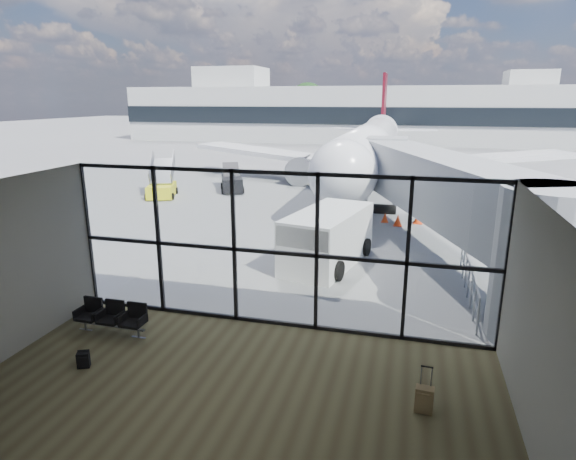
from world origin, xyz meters
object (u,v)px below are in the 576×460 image
at_px(backpack, 83,360).
at_px(suitcase, 424,400).
at_px(seating_row, 113,315).
at_px(airliner, 370,146).
at_px(service_van, 326,238).
at_px(belt_loader, 232,183).
at_px(mobile_stairs, 162,188).

xyz_separation_m(backpack, suitcase, (8.01, 0.31, 0.10)).
bearing_deg(seating_row, backpack, -77.28).
xyz_separation_m(airliner, service_van, (0.31, -20.63, -1.63)).
bearing_deg(service_van, belt_loader, 136.14).
relative_size(seating_row, suitcase, 2.03).
distance_m(seating_row, mobile_stairs, 19.64).
bearing_deg(mobile_stairs, backpack, -86.20).
height_order(backpack, mobile_stairs, mobile_stairs).
bearing_deg(seating_row, airliner, 81.77).
xyz_separation_m(backpack, service_van, (4.35, 9.03, 0.88)).
bearing_deg(belt_loader, suitcase, -83.98).
distance_m(suitcase, mobile_stairs, 25.54).
xyz_separation_m(backpack, mobile_stairs, (-8.69, 19.62, 0.36)).
height_order(airliner, service_van, airliner).
bearing_deg(seating_row, suitcase, -9.46).
bearing_deg(airliner, suitcase, -82.57).
distance_m(service_van, mobile_stairs, 16.81).
distance_m(backpack, airliner, 30.04).
bearing_deg(airliner, backpack, -98.02).
relative_size(suitcase, service_van, 0.20).
relative_size(backpack, mobile_stairs, 0.12).
bearing_deg(airliner, service_van, -89.41).
xyz_separation_m(suitcase, belt_loader, (-12.93, 22.47, 0.28)).
bearing_deg(suitcase, belt_loader, 124.57).
distance_m(backpack, suitcase, 8.02).
height_order(suitcase, service_van, service_van).
xyz_separation_m(seating_row, airliner, (4.42, 27.84, 2.21)).
xyz_separation_m(seating_row, mobile_stairs, (-8.30, 17.80, 0.06)).
distance_m(backpack, mobile_stairs, 21.46).
bearing_deg(suitcase, backpack, -173.17).
distance_m(airliner, service_van, 20.70).
xyz_separation_m(seating_row, suitcase, (8.40, -1.52, -0.20)).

